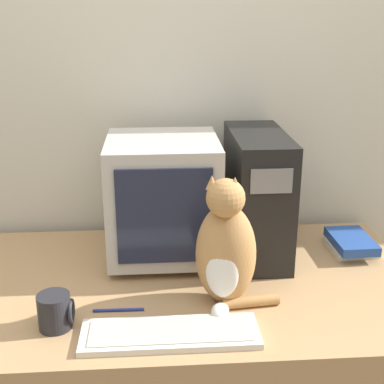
{
  "coord_description": "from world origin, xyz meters",
  "views": [
    {
      "loc": [
        -0.07,
        -1.12,
        1.63
      ],
      "look_at": [
        0.04,
        0.47,
        1.07
      ],
      "focal_mm": 50.0,
      "sensor_mm": 36.0,
      "label": 1
    }
  ],
  "objects_px": {
    "computer_tower": "(257,194)",
    "keyboard": "(170,334)",
    "crt_monitor": "(163,198)",
    "mug": "(56,311)",
    "cat": "(226,250)",
    "book_stack": "(351,244)",
    "pen": "(118,310)"
  },
  "relations": [
    {
      "from": "crt_monitor",
      "to": "mug",
      "type": "height_order",
      "value": "crt_monitor"
    },
    {
      "from": "keyboard",
      "to": "mug",
      "type": "xyz_separation_m",
      "value": [
        -0.32,
        0.07,
        0.04
      ]
    },
    {
      "from": "crt_monitor",
      "to": "book_stack",
      "type": "bearing_deg",
      "value": -1.55
    },
    {
      "from": "crt_monitor",
      "to": "book_stack",
      "type": "distance_m",
      "value": 0.71
    },
    {
      "from": "pen",
      "to": "computer_tower",
      "type": "bearing_deg",
      "value": 38.17
    },
    {
      "from": "keyboard",
      "to": "mug",
      "type": "bearing_deg",
      "value": 167.74
    },
    {
      "from": "cat",
      "to": "mug",
      "type": "height_order",
      "value": "cat"
    },
    {
      "from": "cat",
      "to": "pen",
      "type": "distance_m",
      "value": 0.37
    },
    {
      "from": "cat",
      "to": "mug",
      "type": "xyz_separation_m",
      "value": [
        -0.49,
        -0.1,
        -0.13
      ]
    },
    {
      "from": "computer_tower",
      "to": "keyboard",
      "type": "relative_size",
      "value": 0.91
    },
    {
      "from": "pen",
      "to": "cat",
      "type": "bearing_deg",
      "value": 4.93
    },
    {
      "from": "computer_tower",
      "to": "pen",
      "type": "distance_m",
      "value": 0.64
    },
    {
      "from": "keyboard",
      "to": "cat",
      "type": "xyz_separation_m",
      "value": [
        0.17,
        0.17,
        0.17
      ]
    },
    {
      "from": "crt_monitor",
      "to": "keyboard",
      "type": "height_order",
      "value": "crt_monitor"
    },
    {
      "from": "keyboard",
      "to": "book_stack",
      "type": "height_order",
      "value": "book_stack"
    },
    {
      "from": "pen",
      "to": "mug",
      "type": "xyz_separation_m",
      "value": [
        -0.17,
        -0.07,
        0.05
      ]
    },
    {
      "from": "keyboard",
      "to": "cat",
      "type": "distance_m",
      "value": 0.29
    },
    {
      "from": "crt_monitor",
      "to": "mug",
      "type": "bearing_deg",
      "value": -125.92
    },
    {
      "from": "mug",
      "to": "keyboard",
      "type": "bearing_deg",
      "value": -12.26
    },
    {
      "from": "cat",
      "to": "mug",
      "type": "relative_size",
      "value": 3.99
    },
    {
      "from": "book_stack",
      "to": "mug",
      "type": "xyz_separation_m",
      "value": [
        -1.0,
        -0.41,
        0.02
      ]
    },
    {
      "from": "crt_monitor",
      "to": "pen",
      "type": "bearing_deg",
      "value": -111.79
    },
    {
      "from": "crt_monitor",
      "to": "mug",
      "type": "relative_size",
      "value": 4.18
    },
    {
      "from": "computer_tower",
      "to": "mug",
      "type": "xyz_separation_m",
      "value": [
        -0.65,
        -0.45,
        -0.17
      ]
    },
    {
      "from": "crt_monitor",
      "to": "book_stack",
      "type": "relative_size",
      "value": 2.03
    },
    {
      "from": "cat",
      "to": "pen",
      "type": "xyz_separation_m",
      "value": [
        -0.32,
        -0.03,
        -0.17
      ]
    },
    {
      "from": "computer_tower",
      "to": "cat",
      "type": "xyz_separation_m",
      "value": [
        -0.16,
        -0.35,
        -0.04
      ]
    },
    {
      "from": "crt_monitor",
      "to": "book_stack",
      "type": "height_order",
      "value": "crt_monitor"
    },
    {
      "from": "computer_tower",
      "to": "book_stack",
      "type": "distance_m",
      "value": 0.4
    },
    {
      "from": "mug",
      "to": "book_stack",
      "type": "bearing_deg",
      "value": 22.54
    },
    {
      "from": "keyboard",
      "to": "pen",
      "type": "height_order",
      "value": "keyboard"
    },
    {
      "from": "crt_monitor",
      "to": "cat",
      "type": "height_order",
      "value": "crt_monitor"
    }
  ]
}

